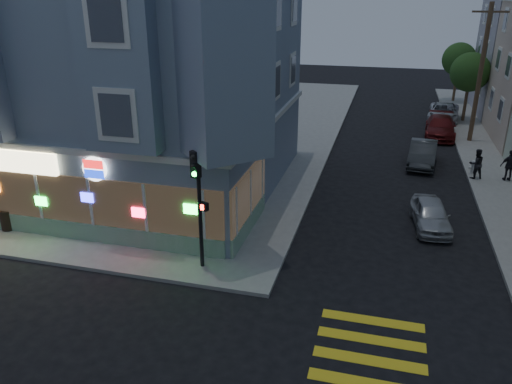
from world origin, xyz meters
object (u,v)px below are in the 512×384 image
at_px(parked_car_d, 444,112).
at_px(utility_pole, 481,72).
at_px(pedestrian_a, 476,164).
at_px(traffic_signal, 198,190).
at_px(parked_car_c, 440,127).
at_px(parked_car_a, 431,214).
at_px(trash_can, 7,220).
at_px(street_tree_near, 470,72).
at_px(pedestrian_b, 510,165).
at_px(fire_hydrant, 473,167).
at_px(street_tree_far, 459,59).
at_px(parked_car_b, 423,154).

bearing_deg(parked_car_d, utility_pole, -72.05).
xyz_separation_m(pedestrian_a, traffic_signal, (-11.15, -12.92, 2.28)).
bearing_deg(parked_car_c, parked_car_a, -91.76).
relative_size(parked_car_d, trash_can, 5.49).
relative_size(street_tree_near, pedestrian_b, 3.10).
distance_m(utility_pole, pedestrian_b, 8.79).
bearing_deg(fire_hydrant, street_tree_far, 87.58).
bearing_deg(trash_can, parked_car_c, 47.52).
height_order(utility_pole, parked_car_d, utility_pole).
distance_m(pedestrian_b, parked_car_b, 4.82).
relative_size(pedestrian_a, parked_car_a, 0.46).
bearing_deg(parked_car_b, parked_car_c, 83.28).
relative_size(utility_pole, pedestrian_a, 5.40).
height_order(traffic_signal, fire_hydrant, traffic_signal).
distance_m(parked_car_b, trash_can, 22.62).
bearing_deg(pedestrian_a, utility_pole, -115.31).
bearing_deg(parked_car_d, traffic_signal, -105.25).
bearing_deg(street_tree_near, parked_car_b, -106.79).
relative_size(pedestrian_a, parked_car_c, 0.34).
xyz_separation_m(parked_car_a, parked_car_d, (2.10, 20.94, 0.06)).
xyz_separation_m(pedestrian_a, parked_car_d, (-0.60, 14.12, -0.30)).
relative_size(street_tree_near, pedestrian_a, 3.18).
relative_size(parked_car_c, fire_hydrant, 6.09).
distance_m(pedestrian_a, parked_car_c, 9.01).
bearing_deg(street_tree_near, parked_car_d, 173.36).
bearing_deg(parked_car_c, street_tree_far, 84.46).
distance_m(parked_car_b, parked_car_c, 7.07).
relative_size(street_tree_near, traffic_signal, 1.15).
xyz_separation_m(pedestrian_a, pedestrian_b, (1.70, 0.08, 0.02)).
relative_size(utility_pole, street_tree_near, 1.70).
bearing_deg(street_tree_far, street_tree_near, -90.00).
distance_m(parked_car_a, fire_hydrant, 7.97).
xyz_separation_m(pedestrian_b, traffic_signal, (-12.85, -13.00, 2.26)).
height_order(pedestrian_a, traffic_signal, traffic_signal).
xyz_separation_m(pedestrian_b, parked_car_a, (-4.40, -6.89, -0.38)).
bearing_deg(street_tree_far, traffic_signal, -109.07).
bearing_deg(parked_car_a, pedestrian_a, 62.26).
xyz_separation_m(parked_car_a, traffic_signal, (-8.45, -6.11, 2.64)).
xyz_separation_m(street_tree_near, parked_car_b, (-3.60, -11.93, -3.22)).
bearing_deg(street_tree_near, street_tree_far, 90.00).
bearing_deg(fire_hydrant, parked_car_b, 153.69).
distance_m(parked_car_a, parked_car_b, 8.83).
bearing_deg(parked_car_d, trash_can, -121.06).
relative_size(street_tree_far, pedestrian_a, 3.18).
bearing_deg(pedestrian_a, parked_car_d, -107.84).
height_order(pedestrian_a, parked_car_b, pedestrian_a).
bearing_deg(traffic_signal, street_tree_far, 91.86).
xyz_separation_m(pedestrian_a, parked_car_a, (-2.70, -6.81, -0.36)).
distance_m(street_tree_far, parked_car_b, 20.51).
xyz_separation_m(parked_car_d, fire_hydrant, (0.60, -13.44, -0.11)).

